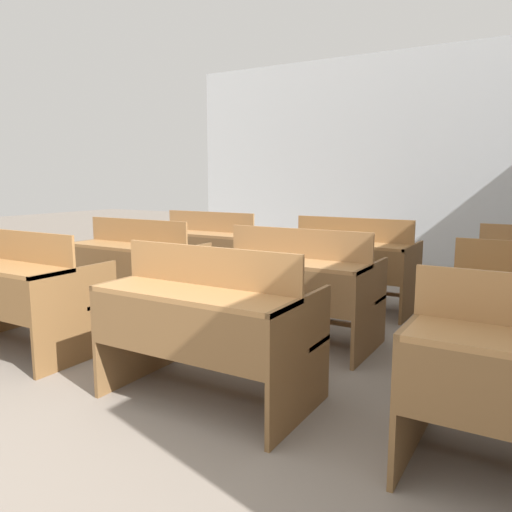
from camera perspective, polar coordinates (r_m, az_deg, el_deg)
name	(u,v)px	position (r m, az deg, el deg)	size (l,w,h in m)	color
wall_back	(397,164)	(7.61, 15.78, 10.13)	(6.70, 0.06, 3.15)	silver
bench_front_left	(20,290)	(4.35, -25.41, -3.56)	(1.25, 0.77, 0.96)	brown
bench_front_center	(207,323)	(3.07, -5.63, -7.68)	(1.25, 0.77, 0.96)	brown
bench_second_left	(137,266)	(5.16, -13.49, -1.10)	(1.25, 0.77, 0.96)	brown
bench_second_center	(296,286)	(4.11, 4.63, -3.40)	(1.25, 0.77, 0.96)	brown
bench_third_left	(209,250)	(6.14, -5.41, 0.67)	(1.25, 0.77, 0.96)	brown
bench_third_center	(351,263)	(5.29, 10.83, -0.77)	(1.25, 0.77, 0.96)	brown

